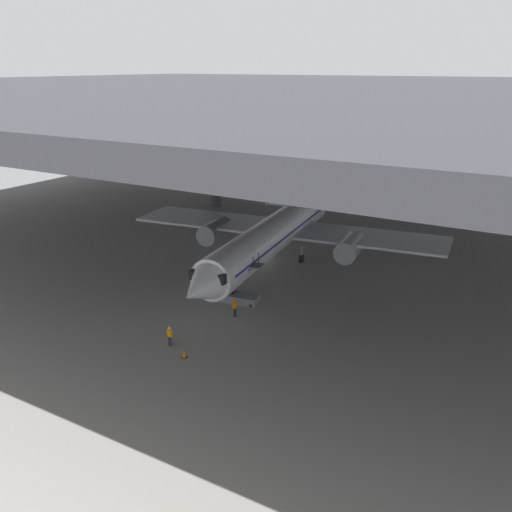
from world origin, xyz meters
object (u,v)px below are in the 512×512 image
Objects in this scene: airplane_main at (273,234)px; crew_worker_by_stairs at (235,307)px; boarding_stairs at (239,294)px; traffic_cone_orange at (184,354)px; crew_worker_near_nose at (170,335)px.

airplane_main reaches higher than crew_worker_by_stairs.
traffic_cone_orange is at bearing -79.53° from boarding_stairs.
airplane_main is 22.44× the size of crew_worker_near_nose.
boarding_stairs is at bearing 100.47° from traffic_cone_orange.
airplane_main is at bearing 95.37° from crew_worker_near_nose.
airplane_main is 20.48m from traffic_cone_orange.
boarding_stairs is at bearing -79.14° from airplane_main.
boarding_stairs is at bearing 89.70° from crew_worker_near_nose.
boarding_stairs is 9.44m from crew_worker_near_nose.
boarding_stairs is 3.10m from crew_worker_by_stairs.
boarding_stairs is 2.91× the size of crew_worker_by_stairs.
boarding_stairs is 10.47m from traffic_cone_orange.
crew_worker_by_stairs is at bearing 94.04° from traffic_cone_orange.
crew_worker_near_nose is (-0.05, -9.44, 0.16)m from boarding_stairs.
boarding_stairs is 7.63× the size of traffic_cone_orange.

